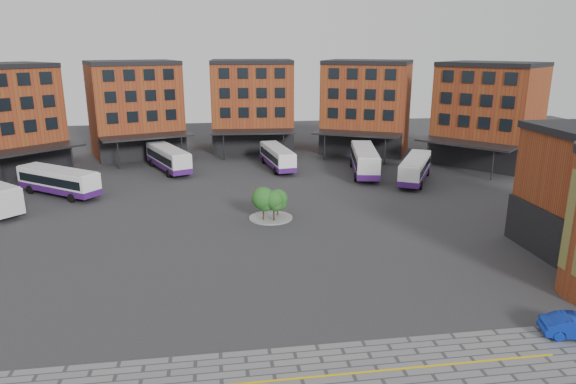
{
  "coord_description": "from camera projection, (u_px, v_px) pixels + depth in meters",
  "views": [
    {
      "loc": [
        -3.51,
        -36.83,
        16.86
      ],
      "look_at": [
        3.09,
        7.51,
        4.0
      ],
      "focal_mm": 32.0,
      "sensor_mm": 36.0,
      "label": 1
    }
  ],
  "objects": [
    {
      "name": "ground",
      "position": [
        263.0,
        269.0,
        40.17
      ],
      "size": [
        160.0,
        160.0,
        0.0
      ],
      "primitive_type": "plane",
      "color": "#28282B",
      "rests_on": "ground"
    },
    {
      "name": "yellow_line",
      "position": [
        327.0,
        376.0,
        27.13
      ],
      "size": [
        26.0,
        0.15,
        0.02
      ],
      "primitive_type": "cube",
      "color": "gold",
      "rests_on": "paving_zone"
    },
    {
      "name": "main_building",
      "position": [
        203.0,
        115.0,
        73.86
      ],
      "size": [
        94.14,
        42.48,
        14.6
      ],
      "color": "brown",
      "rests_on": "ground"
    },
    {
      "name": "tree_island",
      "position": [
        271.0,
        201.0,
        51.03
      ],
      "size": [
        4.4,
        4.4,
        3.46
      ],
      "color": "gray",
      "rests_on": "ground"
    },
    {
      "name": "bus_b",
      "position": [
        58.0,
        181.0,
        59.34
      ],
      "size": [
        10.57,
        8.92,
        3.19
      ],
      "rotation": [
        0.0,
        0.0,
        0.92
      ],
      "color": "white",
      "rests_on": "ground"
    },
    {
      "name": "bus_c",
      "position": [
        168.0,
        158.0,
        71.09
      ],
      "size": [
        6.97,
        11.73,
        3.27
      ],
      "rotation": [
        0.0,
        0.0,
        0.4
      ],
      "color": "silver",
      "rests_on": "ground"
    },
    {
      "name": "bus_d",
      "position": [
        277.0,
        157.0,
        72.46
      ],
      "size": [
        3.93,
        11.1,
        3.06
      ],
      "rotation": [
        0.0,
        0.0,
        0.13
      ],
      "color": "white",
      "rests_on": "ground"
    },
    {
      "name": "bus_e",
      "position": [
        364.0,
        160.0,
        69.12
      ],
      "size": [
        5.34,
        12.9,
        3.55
      ],
      "rotation": [
        0.0,
        0.0,
        -0.2
      ],
      "color": "silver",
      "rests_on": "ground"
    },
    {
      "name": "bus_f",
      "position": [
        415.0,
        168.0,
        65.38
      ],
      "size": [
        7.84,
        11.04,
        3.17
      ],
      "rotation": [
        0.0,
        0.0,
        -0.52
      ],
      "color": "white",
      "rests_on": "ground"
    }
  ]
}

